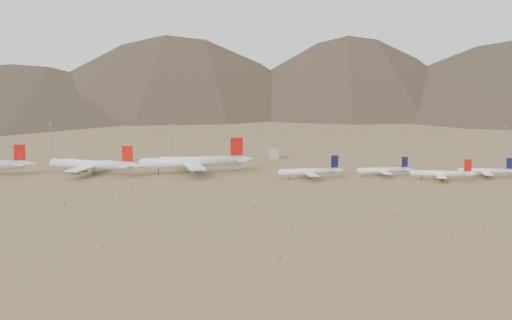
# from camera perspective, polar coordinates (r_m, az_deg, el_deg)

# --- Properties ---
(ground) EXTENTS (3000.00, 3000.00, 0.00)m
(ground) POSITION_cam_1_polar(r_m,az_deg,el_deg) (440.71, -3.31, -1.95)
(ground) COLOR olive
(ground) RESTS_ON ground
(mountain_ridge) EXTENTS (4400.00, 1000.00, 300.00)m
(mountain_ridge) POSITION_cam_1_polar(r_m,az_deg,el_deg) (1333.28, 2.08, 11.18)
(mountain_ridge) COLOR #4A3E2C
(mountain_ridge) RESTS_ON ground
(widebody_centre) EXTENTS (67.57, 52.82, 20.25)m
(widebody_centre) POSITION_cam_1_polar(r_m,az_deg,el_deg) (487.81, -12.97, -0.35)
(widebody_centre) COLOR white
(widebody_centre) RESTS_ON ground
(widebody_east) EXTENTS (76.25, 60.75, 23.57)m
(widebody_east) POSITION_cam_1_polar(r_m,az_deg,el_deg) (482.45, -5.04, -0.13)
(widebody_east) COLOR white
(widebody_east) RESTS_ON ground
(narrowbody_a) EXTENTS (43.70, 32.39, 14.83)m
(narrowbody_a) POSITION_cam_1_polar(r_m,az_deg,el_deg) (460.89, 4.40, -0.92)
(narrowbody_a) COLOR white
(narrowbody_a) RESTS_ON ground
(narrowbody_b) EXTENTS (38.06, 27.97, 12.75)m
(narrowbody_b) POSITION_cam_1_polar(r_m,az_deg,el_deg) (477.02, 10.24, -0.80)
(narrowbody_b) COLOR white
(narrowbody_b) RESTS_ON ground
(narrowbody_c) EXTENTS (42.40, 30.58, 14.00)m
(narrowbody_c) POSITION_cam_1_polar(r_m,az_deg,el_deg) (467.89, 14.72, -1.06)
(narrowbody_c) COLOR white
(narrowbody_c) RESTS_ON ground
(narrowbody_d) EXTENTS (39.34, 28.14, 12.98)m
(narrowbody_d) POSITION_cam_1_polar(r_m,az_deg,el_deg) (488.90, 18.01, -0.85)
(narrowbody_d) COLOR white
(narrowbody_d) RESTS_ON ground
(control_tower) EXTENTS (8.00, 8.00, 12.00)m
(control_tower) POSITION_cam_1_polar(r_m,az_deg,el_deg) (555.23, 1.46, 0.68)
(control_tower) COLOR tan
(control_tower) RESTS_ON ground
(mast_far_west) EXTENTS (2.00, 0.60, 25.70)m
(mast_far_west) POSITION_cam_1_polar(r_m,az_deg,el_deg) (596.99, -16.09, 1.74)
(mast_far_west) COLOR gray
(mast_far_west) RESTS_ON ground
(mast_west) EXTENTS (2.00, 0.60, 25.70)m
(mast_west) POSITION_cam_1_polar(r_m,az_deg,el_deg) (569.65, -6.81, 1.71)
(mast_west) COLOR gray
(mast_west) RESTS_ON ground
(mast_centre) EXTENTS (2.00, 0.60, 25.70)m
(mast_centre) POSITION_cam_1_polar(r_m,az_deg,el_deg) (549.16, 2.06, 1.53)
(mast_centre) COLOR gray
(mast_centre) RESTS_ON ground
(mast_east) EXTENTS (2.00, 0.60, 25.70)m
(mast_east) POSITION_cam_1_polar(r_m,az_deg,el_deg) (567.89, 10.04, 1.62)
(mast_east) COLOR gray
(mast_east) RESTS_ON ground
(mast_far_east) EXTENTS (2.00, 0.60, 25.70)m
(mast_far_east) POSITION_cam_1_polar(r_m,az_deg,el_deg) (585.16, 19.34, 1.48)
(mast_far_east) COLOR gray
(mast_far_east) RESTS_ON ground
(desert_scrub) EXTENTS (426.09, 168.19, 0.91)m
(desert_scrub) POSITION_cam_1_polar(r_m,az_deg,el_deg) (367.76, -6.60, -3.94)
(desert_scrub) COLOR brown
(desert_scrub) RESTS_ON ground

